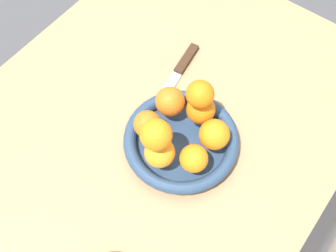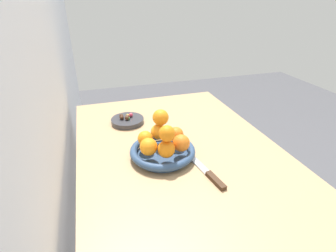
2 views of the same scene
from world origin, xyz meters
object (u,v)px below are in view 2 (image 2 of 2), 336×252
orange_3 (176,134)px  candy_ball_3 (128,116)px  orange_1 (166,149)px  candy_ball_4 (131,115)px  orange_7 (167,133)px  fruit_bowl (163,152)px  orange_4 (159,132)px  candy_dish (128,121)px  orange_0 (149,147)px  candy_ball_2 (122,118)px  orange_2 (181,143)px  candy_ball_5 (121,116)px  candy_ball_0 (127,118)px  candy_ball_6 (128,117)px  candy_ball_7 (128,117)px  dining_table (178,166)px  orange_6 (161,117)px  orange_5 (145,138)px  candy_ball_1 (128,118)px  knife (205,170)px

orange_3 → candy_ball_3: (0.30, 0.13, -0.04)m
orange_1 → candy_ball_4: size_ratio=3.17×
orange_7 → candy_ball_4: 0.40m
fruit_bowl → orange_1: 0.08m
orange_4 → candy_dish: bearing=17.8°
orange_0 → orange_4: bearing=-33.0°
candy_ball_2 → candy_ball_3: bearing=-67.4°
orange_2 → candy_ball_5: orange_2 is taller
orange_7 → candy_ball_5: bearing=14.5°
fruit_bowl → candy_ball_4: size_ratio=12.60×
orange_0 → candy_ball_4: (0.36, 0.00, -0.04)m
candy_ball_0 → candy_ball_3: (0.02, -0.01, -0.00)m
candy_ball_4 → candy_ball_6: 0.03m
orange_3 → orange_0: bearing=116.5°
candy_ball_3 → candy_ball_7: (-0.01, -0.00, 0.00)m
orange_3 → orange_2: bearing=176.3°
candy_dish → candy_ball_0: size_ratio=7.34×
dining_table → candy_dish: (0.27, 0.15, 0.10)m
candy_ball_5 → orange_6: bearing=-157.3°
orange_5 → candy_ball_3: 0.29m
candy_ball_1 → orange_3: bearing=-153.2°
orange_6 → candy_ball_4: 0.29m
dining_table → candy_ball_5: (0.29, 0.18, 0.12)m
fruit_bowl → candy_ball_6: candy_ball_6 is taller
orange_5 → orange_6: (0.03, -0.07, 0.06)m
fruit_bowl → candy_dish: 0.33m
candy_ball_0 → candy_ball_1: bearing=-93.2°
orange_0 → orange_5: (0.06, -0.00, -0.00)m
orange_6 → orange_0: bearing=143.2°
fruit_bowl → candy_ball_4: (0.33, 0.06, 0.01)m
candy_ball_7 → candy_ball_2: bearing=95.0°
dining_table → orange_3: (-0.01, 0.02, 0.16)m
orange_1 → candy_ball_4: (0.39, 0.05, -0.04)m
candy_ball_6 → orange_3: bearing=-154.1°
orange_2 → orange_5: orange_2 is taller
dining_table → candy_dish: size_ratio=7.41×
candy_ball_4 → knife: candy_ball_4 is taller
candy_ball_2 → candy_ball_7: bearing=-85.0°
candy_dish → candy_ball_5: 0.04m
candy_ball_2 → candy_ball_5: bearing=-2.3°
dining_table → candy_ball_4: 0.34m
orange_3 → candy_ball_7: size_ratio=3.23×
orange_2 → candy_ball_4: size_ratio=3.25×
knife → orange_6: bearing=27.7°
candy_ball_1 → candy_ball_6: (0.01, -0.00, 0.00)m
dining_table → candy_ball_0: 0.32m
orange_1 → orange_5: 0.11m
dining_table → candy_dish: bearing=29.5°
candy_ball_2 → knife: bearing=-154.1°
orange_1 → knife: 0.15m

